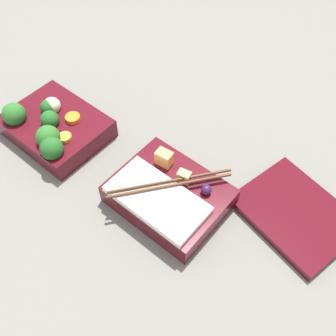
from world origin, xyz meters
The scene contains 4 objects.
ground_plane centered at (0.00, 0.00, 0.00)m, with size 3.00×3.00×0.00m, color slate.
bento_tray_vegetable centered at (-0.14, -0.03, 0.03)m, with size 0.18×0.15×0.07m.
bento_tray_rice centered at (0.13, -0.01, 0.02)m, with size 0.18×0.17×0.07m.
bento_lid centered at (0.31, 0.11, 0.01)m, with size 0.18×0.14×0.02m, color #510F19.
Camera 1 is at (0.36, -0.29, 0.58)m, focal length 42.00 mm.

